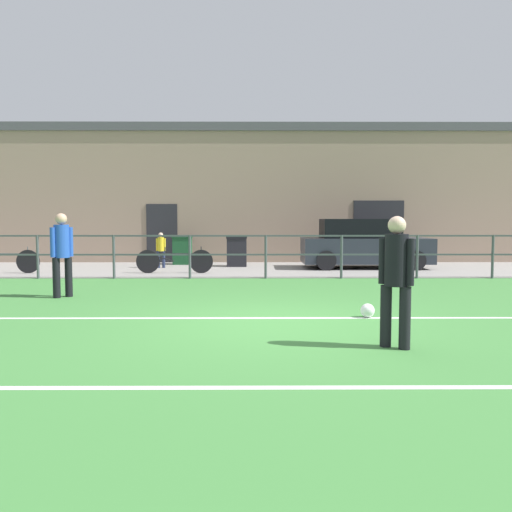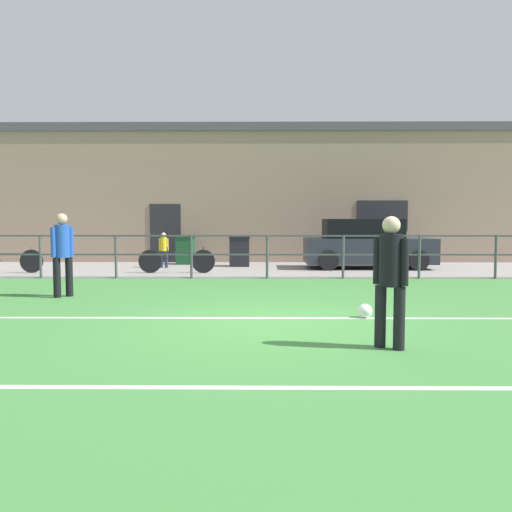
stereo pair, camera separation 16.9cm
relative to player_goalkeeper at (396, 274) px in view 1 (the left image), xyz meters
name	(u,v)px [view 1 (the left image)]	position (x,y,z in m)	size (l,w,h in m)	color
ground	(275,325)	(-1.40, 1.53, -0.93)	(60.00, 44.00, 0.04)	#42843D
field_line_touchline	(274,318)	(-1.40, 1.94, -0.91)	(36.00, 0.11, 0.00)	white
field_line_hash	(288,388)	(-1.40, -1.52, -0.91)	(36.00, 0.11, 0.00)	white
pavement_strip	(264,269)	(-1.40, 10.03, -0.90)	(48.00, 5.00, 0.02)	gray
perimeter_fence	(266,250)	(-1.40, 7.53, -0.16)	(36.07, 0.07, 1.15)	#474C51
clubhouse_facade	(262,194)	(-1.40, 13.72, 1.59)	(28.00, 2.56, 4.98)	gray
player_goalkeeper	(396,274)	(0.00, 0.00, 0.00)	(0.38, 0.30, 1.60)	black
player_striker	(62,250)	(-5.55, 4.19, 0.04)	(0.37, 0.35, 1.68)	black
soccer_ball_match	(368,311)	(0.09, 1.98, -0.80)	(0.22, 0.22, 0.22)	white
spectator_child	(161,248)	(-4.66, 10.35, -0.26)	(0.31, 0.20, 1.12)	#232D4C
parked_car_red	(364,245)	(1.77, 10.32, -0.16)	(3.98, 1.77, 1.55)	#282D38
bicycle_parked_0	(174,261)	(-3.99, 8.73, -0.54)	(2.20, 0.04, 0.76)	black
trash_bin_0	(237,251)	(-2.27, 10.89, -0.39)	(0.67, 0.57, 1.00)	black
trash_bin_1	(182,250)	(-4.15, 11.68, -0.40)	(0.65, 0.55, 0.98)	#194C28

